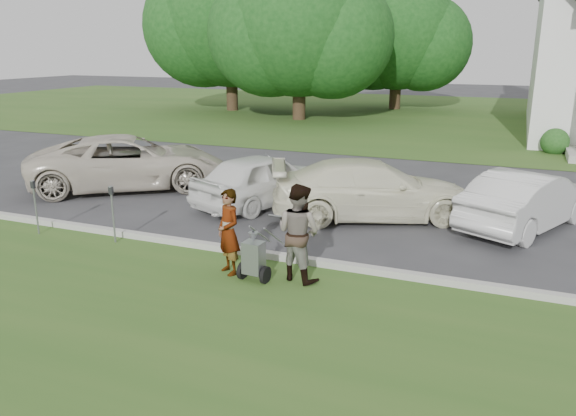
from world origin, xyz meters
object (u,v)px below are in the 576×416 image
Objects in this scene: person_right at (298,233)px; striping_cart at (254,258)px; parking_meter_near at (112,207)px; car_c at (372,190)px; car_b at (264,179)px; car_a at (129,162)px; tree_far at (230,22)px; car_d at (527,200)px; tree_back at (398,38)px; parking_meter_far at (35,201)px; tree_left at (299,29)px; person_left at (229,233)px.

striping_cart is at bearing 44.15° from person_right.
parking_meter_near is 6.17m from car_c.
parking_meter_near is at bearing 89.21° from car_b.
car_a reaches higher than parking_meter_near.
person_right is at bearing -157.92° from car_a.
tree_far reaches higher than parking_meter_near.
person_right is 8.60m from car_a.
parking_meter_near is 9.43m from car_d.
tree_back is 7.61× the size of parking_meter_far.
striping_cart is 0.22× the size of car_c.
tree_left reaches higher than car_d.
car_b is 1.00× the size of car_d.
person_left is at bearing 70.23° from car_d.
car_d reaches higher than parking_meter_far.
striping_cart is 0.71m from person_left.
tree_back is 30.33m from parking_meter_far.
person_right reaches higher than parking_meter_far.
tree_far reaches higher than car_a.
tree_left is at bearing -49.71° from car_b.
car_b is at bearing 64.68° from car_c.
person_right is 4.44m from parking_meter_near.
car_b is at bearing -41.30° from person_right.
person_right is 1.40× the size of parking_meter_near.
tree_back is 26.15m from car_b.
parking_meter_near is 5.11m from car_a.
car_c is (6.72, 4.17, -0.07)m from parking_meter_far.
tree_far is at bearing -38.24° from car_b.
car_c is (7.54, -0.27, -0.08)m from car_a.
tree_left is 6.53× the size of person_left.
person_right is (14.59, -25.19, -4.80)m from tree_far.
tree_back reaches higher than striping_cart.
car_d is at bearing 24.62° from parking_meter_far.
tree_left is 8.30× the size of parking_meter_near.
tree_back is at bearing -13.07° from car_c.
car_b is (4.54, -0.19, -0.09)m from car_a.
car_c reaches higher than car_d.
striping_cart is (13.88, -25.56, -5.26)m from tree_far.
person_left is 0.91× the size of person_right.
tree_far is at bearing 151.81° from person_left.
car_d is (12.43, -17.31, -4.42)m from tree_left.
parking_meter_near is 0.31× the size of car_d.
striping_cart is at bearing -10.97° from parking_meter_near.
person_right is at bearing 44.27° from person_left.
car_c is (0.28, 4.34, -0.18)m from person_right.
tree_far is 9.09× the size of parking_meter_near.
car_c is at bearing 34.05° from car_d.
car_c reaches higher than car_b.
parking_meter_near is (4.17, -21.84, -4.30)m from tree_left.
tree_back is 5.36× the size of person_right.
car_a is 4.54m from car_b.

